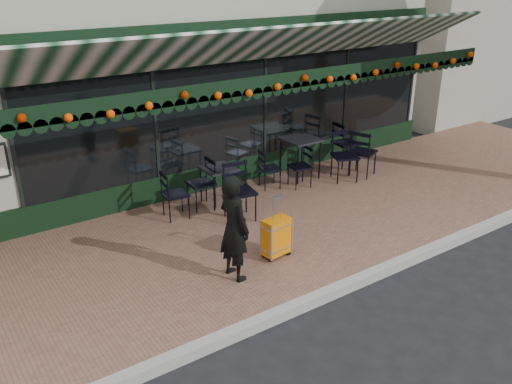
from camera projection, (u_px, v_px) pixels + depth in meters
ground at (345, 287)px, 7.79m from camera, size 80.00×80.00×0.00m
sidewalk at (265, 230)px, 9.27m from camera, size 18.00×4.00×0.15m
curb at (349, 285)px, 7.70m from camera, size 18.00×0.16×0.15m
restaurant_building at (123, 56)px, 12.85m from camera, size 12.00×9.60×4.50m
neighbor_building_right at (459, 20)px, 19.73m from camera, size 12.00×8.00×4.80m
woman at (234, 228)px, 7.48m from camera, size 0.41×0.59×1.54m
suitcase at (277, 237)px, 8.17m from camera, size 0.45×0.29×0.98m
cafe_table_a at (301, 142)px, 11.09m from camera, size 0.69×0.69×0.85m
cafe_table_b at (218, 171)px, 9.90m from camera, size 0.57×0.57×0.71m
chair_a_left at (300, 167)px, 10.76m from camera, size 0.48×0.48×0.83m
chair_a_right at (346, 144)px, 11.89m from camera, size 0.56×0.56×1.00m
chair_a_front at (345, 157)px, 11.05m from camera, size 0.66×0.66×1.01m
chair_a_extra at (363, 153)px, 11.31m from camera, size 0.66×0.66×1.00m
chair_b_left at (201, 184)px, 9.81m from camera, size 0.49×0.49×0.92m
chair_b_right at (270, 169)px, 10.71m from camera, size 0.48×0.48×0.79m
chair_b_front at (240, 192)px, 9.32m from camera, size 0.59×0.59×1.01m
chair_solo at (175, 195)px, 9.42m from camera, size 0.48×0.48×0.86m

